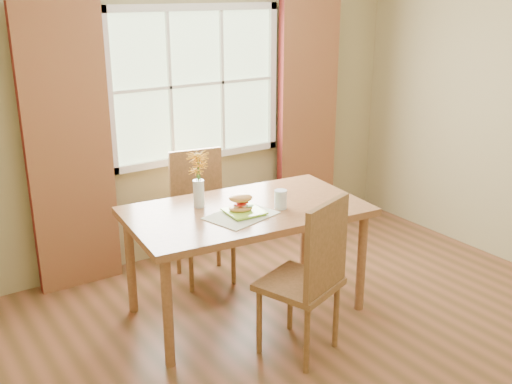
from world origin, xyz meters
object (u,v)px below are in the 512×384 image
object	(u,v)px
dining_table	(246,219)
flower_vase	(198,173)
croissant_sandwich	(241,203)
chair_near	(312,273)
chair_far	(201,209)
water_glass	(281,200)

from	to	relation	value
dining_table	flower_vase	size ratio (longest dim) A/B	4.32
dining_table	croissant_sandwich	world-z (taller)	croissant_sandwich
chair_near	chair_far	xyz separation A→B (m)	(-0.01, 1.42, -0.01)
chair_far	flower_vase	distance (m)	0.75
dining_table	croissant_sandwich	size ratio (longest dim) A/B	8.75
croissant_sandwich	dining_table	bearing A→B (deg)	62.28
dining_table	water_glass	bearing A→B (deg)	-29.75
croissant_sandwich	flower_vase	world-z (taller)	flower_vase
chair_near	croissant_sandwich	size ratio (longest dim) A/B	5.41
chair_far	chair_near	bearing A→B (deg)	-78.95
dining_table	croissant_sandwich	xyz separation A→B (m)	(-0.09, -0.08, 0.16)
croissant_sandwich	flower_vase	bearing A→B (deg)	142.99
dining_table	chair_near	world-z (taller)	chair_near
croissant_sandwich	flower_vase	xyz separation A→B (m)	(-0.17, 0.29, 0.17)
water_glass	croissant_sandwich	bearing A→B (deg)	167.79
flower_vase	croissant_sandwich	bearing A→B (deg)	-59.52
croissant_sandwich	water_glass	world-z (taller)	croissant_sandwich
water_glass	chair_near	bearing A→B (deg)	-106.33
chair_near	water_glass	distance (m)	0.66
chair_near	water_glass	world-z (taller)	chair_near
dining_table	chair_far	size ratio (longest dim) A/B	1.66
chair_far	water_glass	xyz separation A→B (m)	(0.18, -0.85, 0.30)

